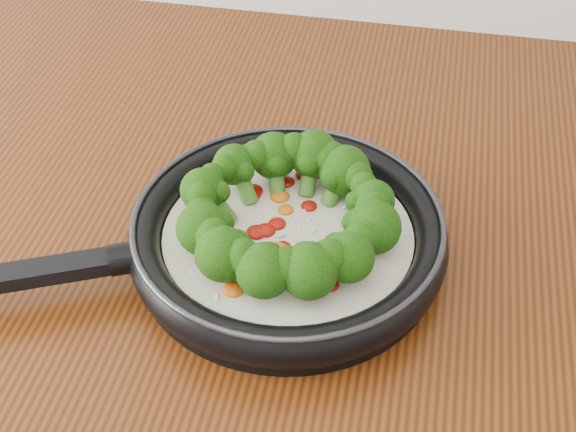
# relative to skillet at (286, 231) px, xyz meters

# --- Properties ---
(skillet) EXTENTS (0.47, 0.38, 0.08)m
(skillet) POSITION_rel_skillet_xyz_m (0.00, 0.00, 0.00)
(skillet) COLOR black
(skillet) RESTS_ON counter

